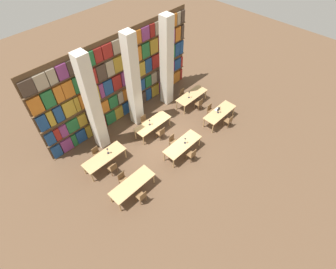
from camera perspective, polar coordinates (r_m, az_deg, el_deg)
ground_plane at (r=15.84m, az=-0.31°, el=-1.49°), size 40.00×40.00×0.00m
bookshelf_bank at (r=16.20m, az=-10.00°, el=11.66°), size 10.93×0.35×5.50m
pillar_left at (r=14.15m, az=-16.05°, el=6.13°), size 0.63×0.63×6.00m
pillar_center at (r=15.29m, az=-7.61°, el=11.18°), size 0.63×0.63×6.00m
pillar_right at (r=16.81m, az=-0.28°, el=15.24°), size 0.63×0.63×6.00m
reading_table_0 at (r=13.32m, az=-7.79°, el=-10.74°), size 2.40×0.86×0.78m
chair_0 at (r=13.19m, az=-5.75°, el=-13.27°), size 0.42×0.40×0.87m
chair_1 at (r=13.84m, az=-9.79°, el=-9.56°), size 0.42×0.40×0.87m
reading_table_1 at (r=14.75m, az=3.18°, el=-2.26°), size 2.40×0.86×0.78m
chair_2 at (r=14.65m, az=5.20°, el=-4.35°), size 0.42×0.40×0.87m
chair_3 at (r=15.23m, az=1.10°, el=-1.44°), size 0.42×0.40×0.87m
desk_lamp_0 at (r=14.54m, az=3.78°, el=-1.10°), size 0.14×0.14×0.43m
reading_table_2 at (r=16.91m, az=11.20°, el=4.66°), size 2.40×0.86×0.78m
chair_4 at (r=16.84m, az=13.10°, el=2.95°), size 0.42×0.40×0.87m
chair_5 at (r=17.35m, az=9.25°, el=5.28°), size 0.42×0.40×0.87m
desk_lamp_1 at (r=16.58m, az=10.98°, el=5.51°), size 0.14×0.14×0.47m
laptop at (r=16.96m, az=10.73°, el=5.43°), size 0.32×0.22×0.21m
reading_table_3 at (r=14.58m, az=-13.67°, el=-4.89°), size 2.40×0.86×0.78m
chair_6 at (r=14.34m, az=-11.93°, el=-7.14°), size 0.42×0.40×0.87m
chair_7 at (r=15.17m, az=-15.23°, el=-3.99°), size 0.42×0.40×0.87m
desk_lamp_2 at (r=14.41m, az=-13.03°, el=-3.29°), size 0.14×0.14×0.41m
reading_table_4 at (r=15.90m, az=-3.34°, el=2.33°), size 2.40×0.86×0.78m
chair_8 at (r=15.68m, az=-1.57°, el=0.40°), size 0.42×0.40×0.87m
chair_9 at (r=16.44m, az=-5.11°, el=2.92°), size 0.42×0.40×0.87m
desk_lamp_3 at (r=15.55m, az=-4.05°, el=2.92°), size 0.14×0.14×0.44m
reading_table_5 at (r=17.94m, az=5.17°, el=8.37°), size 2.40×0.86×0.78m
chair_10 at (r=17.73m, az=6.79°, el=6.69°), size 0.42×0.40×0.87m
chair_11 at (r=18.41m, az=3.31°, el=8.73°), size 0.42×0.40×0.87m
desk_lamp_4 at (r=17.45m, az=4.63°, el=8.88°), size 0.14×0.14×0.50m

